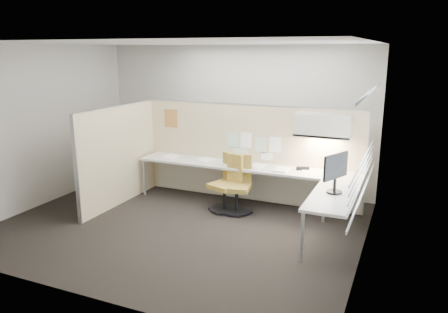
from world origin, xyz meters
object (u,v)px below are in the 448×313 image
at_px(chair_right, 227,185).
at_px(phone, 333,172).
at_px(monitor, 336,171).
at_px(desk, 260,177).
at_px(chair_left, 238,186).

xyz_separation_m(chair_right, phone, (1.71, 0.36, 0.33)).
distance_m(monitor, phone, 0.98).
height_order(monitor, phone, monitor).
height_order(desk, chair_left, chair_left).
xyz_separation_m(desk, monitor, (1.37, -0.77, 0.46)).
distance_m(chair_right, phone, 1.77).
relative_size(chair_left, monitor, 1.70).
height_order(desk, chair_right, chair_right).
bearing_deg(chair_left, chair_right, 172.04).
bearing_deg(phone, monitor, -97.84).
distance_m(desk, monitor, 1.64).
bearing_deg(phone, chair_right, 172.51).
xyz_separation_m(chair_left, monitor, (1.70, -0.57, 0.61)).
distance_m(chair_left, chair_right, 0.19).
relative_size(chair_right, monitor, 1.71).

